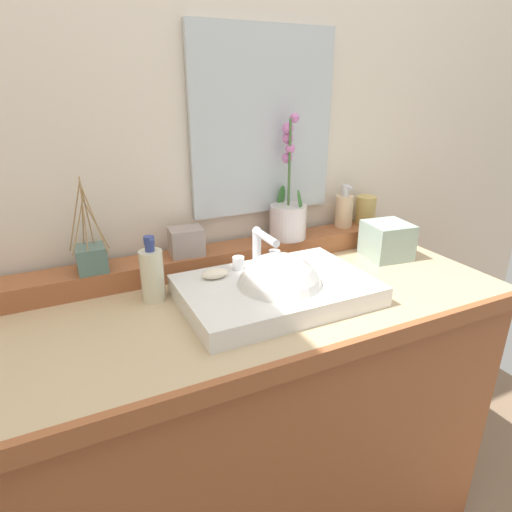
# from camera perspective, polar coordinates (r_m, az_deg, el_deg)

# --- Properties ---
(wall_back) EXTENTS (3.11, 0.20, 2.77)m
(wall_back) POSITION_cam_1_polar(r_m,az_deg,el_deg) (1.37, -9.28, 21.88)
(wall_back) COLOR beige
(wall_back) RESTS_ON ground
(vanity_cabinet) EXTENTS (1.41, 0.59, 0.86)m
(vanity_cabinet) POSITION_cam_1_polar(r_m,az_deg,el_deg) (1.37, -1.40, -21.72)
(vanity_cabinet) COLOR #9A5531
(vanity_cabinet) RESTS_ON ground
(back_ledge) EXTENTS (1.33, 0.11, 0.06)m
(back_ledge) POSITION_cam_1_polar(r_m,az_deg,el_deg) (1.30, -5.71, -0.36)
(back_ledge) COLOR #9A5531
(back_ledge) RESTS_ON vanity_cabinet
(sink_basin) EXTENTS (0.48, 0.32, 0.26)m
(sink_basin) POSITION_cam_1_polar(r_m,az_deg,el_deg) (1.10, 2.87, -4.92)
(sink_basin) COLOR white
(sink_basin) RESTS_ON vanity_cabinet
(soap_bar) EXTENTS (0.07, 0.04, 0.02)m
(soap_bar) POSITION_cam_1_polar(r_m,az_deg,el_deg) (1.12, -5.44, -2.32)
(soap_bar) COLOR #EEE1C6
(soap_bar) RESTS_ON sink_basin
(potted_plant) EXTENTS (0.12, 0.12, 0.38)m
(potted_plant) POSITION_cam_1_polar(r_m,az_deg,el_deg) (1.37, 4.25, 5.75)
(potted_plant) COLOR silver
(potted_plant) RESTS_ON back_ledge
(soap_dispenser) EXTENTS (0.06, 0.06, 0.15)m
(soap_dispenser) POSITION_cam_1_polar(r_m,az_deg,el_deg) (1.51, 11.57, 6.00)
(soap_dispenser) COLOR beige
(soap_dispenser) RESTS_ON back_ledge
(tumbler_cup) EXTENTS (0.07, 0.07, 0.10)m
(tumbler_cup) POSITION_cam_1_polar(r_m,az_deg,el_deg) (1.57, 14.25, 5.94)
(tumbler_cup) COLOR tan
(tumbler_cup) RESTS_ON back_ledge
(reed_diffuser) EXTENTS (0.10, 0.08, 0.25)m
(reed_diffuser) POSITION_cam_1_polar(r_m,az_deg,el_deg) (1.20, -20.92, -0.20)
(reed_diffuser) COLOR #4C6D65
(reed_diffuser) RESTS_ON back_ledge
(trinket_box) EXTENTS (0.10, 0.08, 0.08)m
(trinket_box) POSITION_cam_1_polar(r_m,az_deg,el_deg) (1.25, -9.18, 1.89)
(trinket_box) COLOR gray
(trinket_box) RESTS_ON back_ledge
(lotion_bottle) EXTENTS (0.06, 0.06, 0.17)m
(lotion_bottle) POSITION_cam_1_polar(r_m,az_deg,el_deg) (1.12, -13.54, -2.31)
(lotion_bottle) COLOR beige
(lotion_bottle) RESTS_ON vanity_cabinet
(tissue_box) EXTENTS (0.15, 0.15, 0.11)m
(tissue_box) POSITION_cam_1_polar(r_m,az_deg,el_deg) (1.43, 16.90, 1.99)
(tissue_box) COLOR #8FA79B
(tissue_box) RESTS_ON vanity_cabinet
(mirror) EXTENTS (0.46, 0.02, 0.54)m
(mirror) POSITION_cam_1_polar(r_m,az_deg,el_deg) (1.35, 1.01, 17.10)
(mirror) COLOR silver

